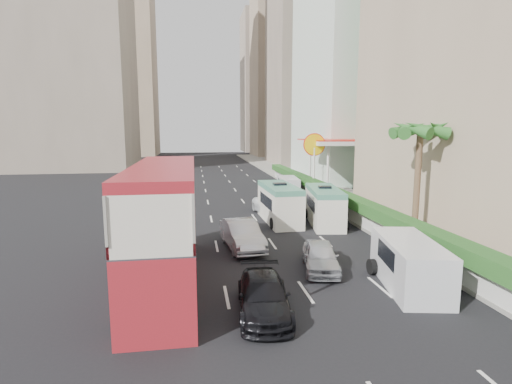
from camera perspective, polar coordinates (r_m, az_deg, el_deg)
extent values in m
plane|color=black|center=(18.66, 6.58, -11.55)|extent=(200.00, 200.00, 0.00)
cube|color=#A41F27|center=(17.35, -12.81, -4.56)|extent=(2.50, 11.00, 5.06)
imported|color=silver|center=(22.35, -2.02, -8.02)|extent=(2.22, 4.90, 1.56)
imported|color=silver|center=(19.28, 9.15, -10.93)|extent=(2.32, 4.12, 1.32)
imported|color=black|center=(14.96, 1.09, -16.87)|extent=(2.19, 4.56, 1.28)
imported|color=silver|center=(30.69, 2.65, -3.34)|extent=(2.96, 5.52, 1.47)
cube|color=silver|center=(28.36, 3.37, -1.64)|extent=(2.16, 6.02, 2.64)
cube|color=silver|center=(28.02, 9.73, -2.01)|extent=(2.70, 5.90, 2.52)
cube|color=silver|center=(18.00, 21.05, -9.57)|extent=(2.86, 5.20, 1.97)
cube|color=silver|center=(40.13, 4.62, 0.83)|extent=(2.19, 4.58, 1.77)
cube|color=#99968C|center=(44.50, 9.26, 0.50)|extent=(6.00, 120.00, 0.18)
cube|color=silver|center=(33.23, 10.54, -1.34)|extent=(0.30, 44.00, 1.00)
cube|color=#2D6626|center=(33.10, 10.58, 0.11)|extent=(1.10, 44.00, 0.70)
cylinder|color=brown|center=(24.52, 22.02, 0.93)|extent=(0.36, 0.36, 6.40)
cube|color=silver|center=(42.64, 11.46, 3.67)|extent=(6.50, 8.00, 5.50)
cube|color=gray|center=(80.37, 8.49, 22.11)|extent=(16.00, 16.00, 50.00)
cube|color=tan|center=(102.38, 3.72, 17.59)|extent=(14.00, 14.00, 44.00)
cube|color=gray|center=(123.52, 1.42, 15.17)|extent=(14.00, 14.00, 40.00)
cube|color=gray|center=(76.89, -25.08, 22.79)|extent=(18.00, 18.00, 52.00)
cube|color=tan|center=(109.48, -18.64, 17.12)|extent=(16.00, 16.00, 46.00)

